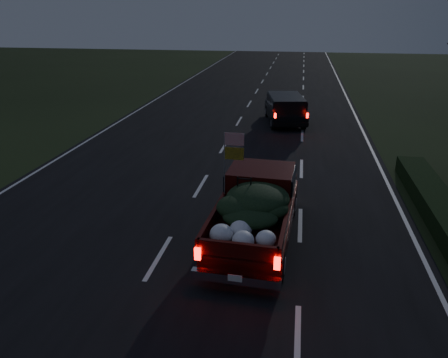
% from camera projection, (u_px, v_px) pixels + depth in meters
% --- Properties ---
extents(ground, '(120.00, 120.00, 0.00)m').
position_uv_depth(ground, '(159.00, 258.00, 11.31)').
color(ground, black).
rests_on(ground, ground).
extents(road_asphalt, '(14.00, 120.00, 0.02)m').
position_uv_depth(road_asphalt, '(159.00, 258.00, 11.30)').
color(road_asphalt, black).
rests_on(road_asphalt, ground).
extents(hedge_row, '(1.00, 10.00, 0.60)m').
position_uv_depth(hedge_row, '(447.00, 219.00, 12.71)').
color(hedge_row, black).
rests_on(hedge_row, ground).
extents(pickup_truck, '(2.23, 5.22, 2.69)m').
position_uv_depth(pickup_truck, '(256.00, 205.00, 11.93)').
color(pickup_truck, '#3F0B08').
rests_on(pickup_truck, ground).
extents(lead_suv, '(2.62, 4.68, 1.27)m').
position_uv_depth(lead_suv, '(286.00, 106.00, 24.32)').
color(lead_suv, black).
rests_on(lead_suv, ground).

